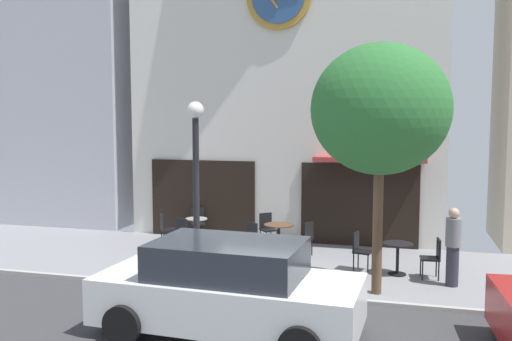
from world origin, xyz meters
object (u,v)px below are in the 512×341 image
object	(u,v)px
street_lamp	(196,190)
cafe_chair_mid_row	(360,248)
cafe_table_center_left	(398,253)
cafe_chair_curbside	(166,227)
cafe_chair_facing_street	(434,255)
parked_car_white	(228,289)
street_tree	(380,110)
cafe_chair_near_tree	(184,231)
cafe_table_near_curb	(279,231)
cafe_table_near_door	(196,227)
cafe_chair_facing_wall	(267,227)
pedestrian_grey	(453,246)
cafe_chair_left_end	(198,221)
cafe_chair_near_lamp	(255,236)
cafe_chair_corner	(305,236)

from	to	relation	value
street_lamp	cafe_chair_mid_row	xyz separation A→B (m)	(3.40, 1.68, -1.45)
cafe_table_center_left	cafe_chair_curbside	distance (m)	6.38
cafe_chair_facing_street	parked_car_white	bearing A→B (deg)	-129.42
street_tree	cafe_chair_near_tree	bearing A→B (deg)	155.81
street_lamp	cafe_table_near_curb	distance (m)	3.45
cafe_table_near_door	cafe_chair_near_tree	size ratio (longest dim) A/B	0.83
cafe_chair_facing_wall	parked_car_white	distance (m)	6.41
street_lamp	cafe_table_near_door	world-z (taller)	street_lamp
cafe_chair_facing_wall	cafe_chair_facing_street	bearing A→B (deg)	-26.73
cafe_table_center_left	pedestrian_grey	distance (m)	1.31
cafe_chair_near_tree	cafe_chair_left_end	xyz separation A→B (m)	(-0.20, 1.55, 0.00)
cafe_chair_near_tree	cafe_chair_near_lamp	bearing A→B (deg)	-2.44
cafe_table_near_curb	cafe_table_center_left	xyz separation A→B (m)	(3.06, -1.37, -0.05)
cafe_table_center_left	cafe_chair_facing_wall	distance (m)	4.12
street_tree	cafe_chair_near_tree	size ratio (longest dim) A/B	5.58
street_tree	cafe_table_near_curb	size ratio (longest dim) A/B	6.34
cafe_table_center_left	cafe_chair_mid_row	world-z (taller)	cafe_chair_mid_row
street_tree	cafe_table_near_curb	xyz separation A→B (m)	(-2.67, 2.85, -3.15)
cafe_chair_corner	cafe_chair_facing_wall	distance (m)	1.56
cafe_table_near_curb	pedestrian_grey	xyz separation A→B (m)	(4.19, -1.93, 0.31)
cafe_chair_near_tree	parked_car_white	size ratio (longest dim) A/B	0.21
cafe_table_near_door	parked_car_white	world-z (taller)	parked_car_white
cafe_chair_mid_row	pedestrian_grey	size ratio (longest dim) A/B	0.54
street_lamp	cafe_chair_facing_wall	world-z (taller)	street_lamp
cafe_chair_curbside	cafe_chair_mid_row	bearing A→B (deg)	-11.70
cafe_chair_facing_wall	cafe_chair_curbside	bearing A→B (deg)	-163.23
cafe_chair_left_end	street_tree	bearing A→B (deg)	-35.84
cafe_table_near_door	cafe_chair_near_lamp	size ratio (longest dim) A/B	0.83
cafe_chair_near_lamp	cafe_chair_curbside	distance (m)	2.75
cafe_chair_facing_wall	cafe_chair_facing_street	size ratio (longest dim) A/B	1.00
cafe_chair_facing_wall	cafe_chair_left_end	size ratio (longest dim) A/B	1.00
cafe_table_center_left	cafe_chair_mid_row	size ratio (longest dim) A/B	0.81
cafe_chair_corner	cafe_chair_left_end	xyz separation A→B (m)	(-3.44, 1.25, 0.00)
cafe_table_center_left	cafe_chair_left_end	distance (m)	6.22
street_tree	cafe_chair_mid_row	distance (m)	3.60
cafe_table_near_door	cafe_chair_near_tree	xyz separation A→B (m)	(-0.06, -0.78, 0.04)
cafe_chair_corner	cafe_chair_near_tree	xyz separation A→B (m)	(-3.24, -0.30, 0.00)
cafe_chair_corner	cafe_chair_curbside	size ratio (longest dim) A/B	1.00
cafe_table_near_curb	cafe_chair_near_lamp	world-z (taller)	cafe_chair_near_lamp
street_lamp	parked_car_white	size ratio (longest dim) A/B	0.89
cafe_chair_left_end	pedestrian_grey	world-z (taller)	pedestrian_grey
street_lamp	cafe_chair_near_tree	bearing A→B (deg)	118.64
cafe_chair_near_tree	cafe_chair_facing_street	size ratio (longest dim) A/B	1.00
cafe_table_near_curb	cafe_table_center_left	size ratio (longest dim) A/B	1.09
cafe_table_center_left	cafe_chair_left_end	size ratio (longest dim) A/B	0.81
cafe_table_near_door	cafe_chair_facing_wall	world-z (taller)	cafe_chair_facing_wall
cafe_chair_facing_street	cafe_table_near_curb	bearing A→B (deg)	158.95
street_lamp	cafe_chair_left_end	world-z (taller)	street_lamp
street_lamp	street_tree	size ratio (longest dim) A/B	0.78
cafe_chair_corner	cafe_chair_left_end	world-z (taller)	same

